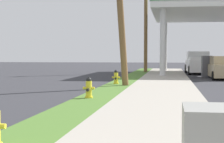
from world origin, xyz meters
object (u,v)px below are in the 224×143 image
fire_hydrant_second (89,89)px  truck_white_at_forecourt (199,63)px  utility_pole_background (146,14)px  fire_hydrant_third (116,78)px  car_tan_by_near_pump (223,68)px

fire_hydrant_second → truck_white_at_forecourt: (5.34, 20.53, 0.47)m
utility_pole_background → fire_hydrant_second: bearing=-91.7°
fire_hydrant_second → fire_hydrant_third: 6.43m
car_tan_by_near_pump → truck_white_at_forecourt: bearing=99.2°
fire_hydrant_second → car_tan_by_near_pump: size_ratio=0.16×
utility_pole_background → car_tan_by_near_pump: size_ratio=2.30×
fire_hydrant_second → utility_pole_background: utility_pole_background is taller
utility_pole_background → car_tan_by_near_pump: (5.85, -7.49, -4.71)m
fire_hydrant_third → car_tan_by_near_pump: size_ratio=0.16×
car_tan_by_near_pump → fire_hydrant_second: bearing=-115.6°
truck_white_at_forecourt → fire_hydrant_third: bearing=-110.6°
fire_hydrant_second → truck_white_at_forecourt: 21.21m
fire_hydrant_third → fire_hydrant_second: bearing=-90.2°
fire_hydrant_second → truck_white_at_forecourt: bearing=75.4°
fire_hydrant_second → utility_pole_background: bearing=88.3°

